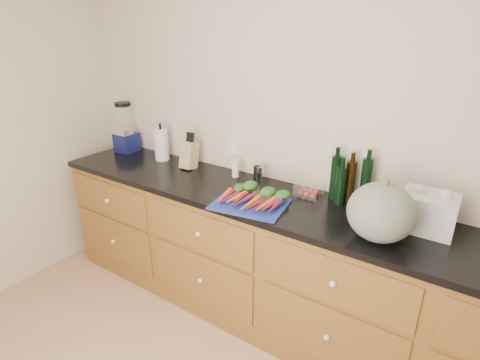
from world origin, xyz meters
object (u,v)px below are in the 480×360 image
Objects in this scene: squash at (381,212)px; knife_block at (189,155)px; blender_appliance at (125,130)px; paper_towel at (162,145)px; tomato_box at (308,190)px; cutting_board at (250,204)px; carrots at (253,198)px.

squash is 1.52m from knife_block.
blender_appliance reaches higher than squash.
paper_towel is 0.31m from knife_block.
paper_towel reaches higher than tomato_box.
paper_towel reaches higher than cutting_board.
squash reaches higher than cutting_board.
carrots is 0.79m from knife_block.
paper_towel is 1.29m from tomato_box.
cutting_board is at bearing -16.89° from paper_towel.
squash is (0.75, 0.04, 0.15)m from cutting_board.
blender_appliance reaches higher than carrots.
tomato_box reaches higher than cutting_board.
paper_towel is at bearing 171.06° from squash.
squash is at bearing -7.20° from blender_appliance.
blender_appliance is 2.65× the size of tomato_box.
carrots is 1.17× the size of squash.
cutting_board is 1.52m from blender_appliance.
knife_block is 0.98m from tomato_box.
knife_block is 1.29× the size of tomato_box.
carrots is 1.92× the size of knife_block.
paper_towel is (-1.81, 0.28, -0.02)m from squash.
squash is (0.75, -0.00, 0.12)m from carrots.
tomato_box reaches higher than carrots.
paper_towel is at bearing -179.56° from tomato_box.
paper_towel is at bearing 165.02° from carrots.
paper_towel reaches higher than carrots.
paper_towel is 1.25× the size of knife_block.
blender_appliance is at bearing -179.69° from paper_towel.
squash is at bearing 2.71° from cutting_board.
carrots is 0.93× the size of blender_appliance.
cutting_board is 2.12× the size of knife_block.
blender_appliance is 2.06× the size of knife_block.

